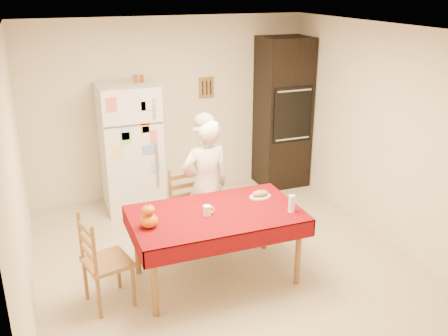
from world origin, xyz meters
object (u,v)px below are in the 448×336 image
chair_far (189,206)px  wine_glass (292,204)px  seated_woman (205,186)px  chair_left (100,259)px  bread_plate (260,197)px  oven_cabinet (283,113)px  dining_table (216,219)px  coffee_mug (207,210)px  pumpkin_lower (149,221)px  refrigerator (131,148)px

chair_far → wine_glass: chair_far is taller
chair_far → seated_woman: bearing=-49.8°
chair_left → bread_plate: size_ratio=3.96×
oven_cabinet → chair_far: size_ratio=2.32×
chair_far → wine_glass: size_ratio=5.40×
dining_table → coffee_mug: bearing=-165.7°
chair_left → wine_glass: (1.88, -0.21, 0.34)m
coffee_mug → pumpkin_lower: bearing=-175.7°
dining_table → wine_glass: wine_glass is taller
chair_left → wine_glass: chair_left is taller
wine_glass → bread_plate: size_ratio=0.73×
chair_left → dining_table: bearing=-100.8°
oven_cabinet → seated_woman: size_ratio=1.40×
refrigerator → dining_table: 2.15m
chair_left → seated_woman: (1.27, 0.67, 0.28)m
chair_left → pumpkin_lower: (0.47, -0.03, 0.32)m
refrigerator → pumpkin_lower: bearing=-96.6°
seated_woman → coffee_mug: 0.68m
chair_left → coffee_mug: chair_left is taller
coffee_mug → pumpkin_lower: size_ratio=0.57×
oven_cabinet → wine_glass: size_ratio=12.50×
dining_table → chair_far: bearing=93.7°
refrigerator → coffee_mug: 2.15m
chair_far → refrigerator: bearing=100.0°
chair_far → coffee_mug: 0.85m
dining_table → wine_glass: size_ratio=9.66×
chair_far → wine_glass: 1.32m
oven_cabinet → chair_far: oven_cabinet is taller
oven_cabinet → chair_far: (-1.89, -1.38, -0.59)m
bread_plate → coffee_mug: bearing=-163.5°
chair_far → pumpkin_lower: bearing=-133.6°
dining_table → oven_cabinet: bearing=49.3°
oven_cabinet → bread_plate: size_ratio=9.17×
oven_cabinet → seated_woman: (-1.74, -1.52, -0.32)m
dining_table → chair_left: 1.18m
dining_table → chair_left: bearing=-177.8°
bread_plate → chair_far: bearing=136.0°
chair_far → coffee_mug: bearing=-100.0°
oven_cabinet → coffee_mug: 2.93m
chair_far → bread_plate: bearing=-50.3°
oven_cabinet → coffee_mug: size_ratio=22.00×
seated_woman → coffee_mug: bearing=66.4°
refrigerator → wine_glass: refrigerator is taller
chair_left → seated_woman: seated_woman is taller
coffee_mug → wine_glass: wine_glass is taller
bread_plate → pumpkin_lower: bearing=-169.1°
oven_cabinet → chair_left: (-3.01, -2.19, -0.59)m
chair_left → coffee_mug: size_ratio=9.50×
refrigerator → bread_plate: (1.01, -1.92, -0.08)m
refrigerator → wine_glass: (1.15, -2.35, -0.00)m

